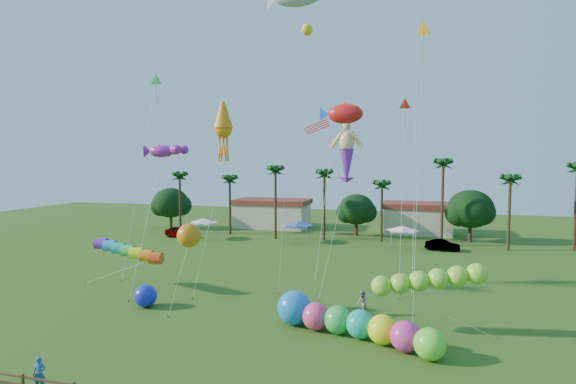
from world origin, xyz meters
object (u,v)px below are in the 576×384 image
(car_b, at_px, (442,245))
(blue_ball, at_px, (146,296))
(caterpillar_inflatable, at_px, (349,322))
(spectator_a, at_px, (39,374))
(spectator_b, at_px, (362,303))
(car_a, at_px, (179,232))

(car_b, relative_size, blue_ball, 2.39)
(caterpillar_inflatable, bearing_deg, blue_ball, -166.68)
(caterpillar_inflatable, distance_m, blue_ball, 16.20)
(spectator_a, xyz_separation_m, caterpillar_inflatable, (13.88, 10.81, 0.17))
(car_b, distance_m, spectator_a, 47.21)
(spectator_b, height_order, caterpillar_inflatable, caterpillar_inflatable)
(spectator_b, relative_size, caterpillar_inflatable, 0.17)
(car_a, relative_size, car_b, 1.14)
(car_a, distance_m, car_b, 37.07)
(spectator_a, bearing_deg, car_b, 37.37)
(spectator_a, distance_m, caterpillar_inflatable, 17.59)
(car_a, relative_size, blue_ball, 2.73)
(spectator_a, relative_size, spectator_b, 0.88)
(spectator_b, distance_m, caterpillar_inflatable, 4.28)
(car_b, distance_m, spectator_b, 27.93)
(car_a, height_order, car_b, car_a)
(spectator_a, distance_m, blue_ball, 12.77)
(blue_ball, bearing_deg, spectator_a, -79.98)
(car_a, relative_size, caterpillar_inflatable, 0.42)
(spectator_b, xyz_separation_m, caterpillar_inflatable, (-0.41, -4.26, 0.05))
(caterpillar_inflatable, bearing_deg, car_a, 153.28)
(car_b, height_order, caterpillar_inflatable, caterpillar_inflatable)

